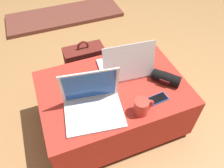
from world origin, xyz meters
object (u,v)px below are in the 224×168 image
Objects in this scene: coffee_mug at (142,107)px; backpack at (85,67)px; laptop_far at (125,66)px; wrist_brace at (166,78)px; cell_phone at (156,99)px; laptop_near at (93,104)px.

backpack is at bearing 101.90° from coffee_mug.
laptop_far is 0.28m from wrist_brace.
cell_phone is at bearing 112.92° from backpack.
coffee_mug is (-0.26, -0.16, 0.01)m from wrist_brace.
coffee_mug is at bearing -75.01° from cell_phone.
laptop_near is at bearing -174.93° from wrist_brace.
wrist_brace is (0.41, -0.55, 0.24)m from backpack.
cell_phone is (0.08, -0.30, -0.05)m from laptop_far.
laptop_far is at bearing 45.83° from laptop_near.
coffee_mug is (0.15, -0.71, 0.26)m from backpack.
cell_phone is at bearing 19.90° from coffee_mug.
laptop_near is at bearing 155.96° from coffee_mug.
coffee_mug is at bearing -15.31° from laptop_near.
laptop_near is 0.39m from cell_phone.
backpack is (-0.20, 0.37, -0.26)m from laptop_far.
coffee_mug reaches higher than cell_phone.
wrist_brace is 1.48× the size of coffee_mug.
laptop_far is 0.35m from coffee_mug.
laptop_far is 0.78× the size of backpack.
wrist_brace reaches higher than cell_phone.
coffee_mug reaches higher than backpack.
backpack is at bearing -162.34° from cell_phone.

